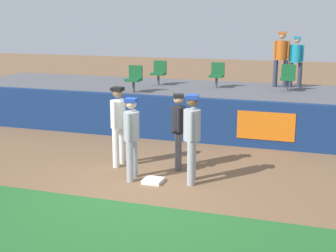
# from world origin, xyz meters

# --- Properties ---
(ground_plane) EXTENTS (60.00, 60.00, 0.00)m
(ground_plane) POSITION_xyz_m (0.00, 0.00, 0.00)
(ground_plane) COLOR brown
(grass_foreground_strip) EXTENTS (18.00, 2.80, 0.01)m
(grass_foreground_strip) POSITION_xyz_m (0.00, -2.38, 0.00)
(grass_foreground_strip) COLOR #26662B
(grass_foreground_strip) RESTS_ON ground_plane
(first_base) EXTENTS (0.40, 0.40, 0.08)m
(first_base) POSITION_xyz_m (0.07, 0.20, 0.04)
(first_base) COLOR white
(first_base) RESTS_ON ground_plane
(player_fielder_home) EXTENTS (0.35, 0.57, 1.84)m
(player_fielder_home) POSITION_xyz_m (-1.09, 1.08, 1.06)
(player_fielder_home) COLOR white
(player_fielder_home) RESTS_ON ground_plane
(player_runner_visitor) EXTENTS (0.41, 0.51, 1.86)m
(player_runner_visitor) POSITION_xyz_m (0.83, 0.46, 1.08)
(player_runner_visitor) COLOR #9EA3AD
(player_runner_visitor) RESTS_ON ground_plane
(player_coach_visitor) EXTENTS (0.37, 0.49, 1.76)m
(player_coach_visitor) POSITION_xyz_m (-0.42, 0.26, 1.02)
(player_coach_visitor) COLOR #9EA3AD
(player_coach_visitor) RESTS_ON ground_plane
(player_umpire) EXTENTS (0.42, 0.46, 1.72)m
(player_umpire) POSITION_xyz_m (0.29, 1.28, 1.00)
(player_umpire) COLOR #4C4C51
(player_umpire) RESTS_ON ground_plane
(field_wall) EXTENTS (18.00, 0.26, 1.24)m
(field_wall) POSITION_xyz_m (0.01, 3.67, 0.62)
(field_wall) COLOR navy
(field_wall) RESTS_ON ground_plane
(bleacher_platform) EXTENTS (18.00, 4.80, 1.07)m
(bleacher_platform) POSITION_xyz_m (0.00, 6.24, 0.53)
(bleacher_platform) COLOR #59595E
(bleacher_platform) RESTS_ON ground_plane
(seat_front_left) EXTENTS (0.45, 0.44, 0.84)m
(seat_front_left) POSITION_xyz_m (-2.35, 5.11, 1.54)
(seat_front_left) COLOR #4C4C51
(seat_front_left) RESTS_ON bleacher_platform
(seat_back_center) EXTENTS (0.45, 0.44, 0.84)m
(seat_back_center) POSITION_xyz_m (-0.08, 6.91, 1.54)
(seat_back_center) COLOR #4C4C51
(seat_back_center) RESTS_ON bleacher_platform
(seat_back_right) EXTENTS (0.45, 0.44, 0.84)m
(seat_back_right) POSITION_xyz_m (2.24, 6.91, 1.54)
(seat_back_right) COLOR #4C4C51
(seat_back_right) RESTS_ON bleacher_platform
(seat_back_left) EXTENTS (0.47, 0.44, 0.84)m
(seat_back_left) POSITION_xyz_m (-2.16, 6.91, 1.54)
(seat_back_left) COLOR #4C4C51
(seat_back_left) RESTS_ON bleacher_platform
(spectator_hooded) EXTENTS (0.52, 0.36, 1.86)m
(spectator_hooded) POSITION_xyz_m (1.93, 7.73, 2.14)
(spectator_hooded) COLOR #33384C
(spectator_hooded) RESTS_ON bleacher_platform
(spectator_capped) EXTENTS (0.47, 0.37, 1.70)m
(spectator_capped) POSITION_xyz_m (2.41, 7.83, 2.05)
(spectator_capped) COLOR #33384C
(spectator_capped) RESTS_ON bleacher_platform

